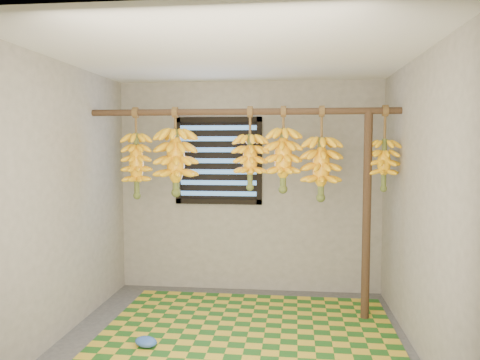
# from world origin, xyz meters

# --- Properties ---
(floor) EXTENTS (3.00, 3.00, 0.01)m
(floor) POSITION_xyz_m (0.00, 0.00, -0.01)
(floor) COLOR #434343
(floor) RESTS_ON ground
(ceiling) EXTENTS (3.00, 3.00, 0.01)m
(ceiling) POSITION_xyz_m (0.00, 0.00, 2.40)
(ceiling) COLOR silver
(ceiling) RESTS_ON wall_back
(wall_back) EXTENTS (3.00, 0.01, 2.40)m
(wall_back) POSITION_xyz_m (0.00, 1.50, 1.20)
(wall_back) COLOR gray
(wall_back) RESTS_ON floor
(wall_left) EXTENTS (0.01, 3.00, 2.40)m
(wall_left) POSITION_xyz_m (-1.50, 0.00, 1.20)
(wall_left) COLOR gray
(wall_left) RESTS_ON floor
(wall_right) EXTENTS (0.01, 3.00, 2.40)m
(wall_right) POSITION_xyz_m (1.50, 0.00, 1.20)
(wall_right) COLOR gray
(wall_right) RESTS_ON floor
(window) EXTENTS (1.00, 0.04, 1.00)m
(window) POSITION_xyz_m (-0.35, 1.48, 1.50)
(window) COLOR black
(window) RESTS_ON wall_back
(hanging_pole) EXTENTS (3.00, 0.06, 0.06)m
(hanging_pole) POSITION_xyz_m (0.00, 0.70, 2.00)
(hanging_pole) COLOR #482E1E
(hanging_pole) RESTS_ON wall_left
(support_post) EXTENTS (0.08, 0.08, 2.00)m
(support_post) POSITION_xyz_m (1.20, 0.70, 1.00)
(support_post) COLOR #482E1E
(support_post) RESTS_ON floor
(woven_mat) EXTENTS (2.64, 2.12, 0.01)m
(woven_mat) POSITION_xyz_m (0.11, 0.23, 0.01)
(woven_mat) COLOR #1F5719
(woven_mat) RESTS_ON floor
(plastic_bag) EXTENTS (0.24, 0.21, 0.08)m
(plastic_bag) POSITION_xyz_m (-0.71, -0.17, 0.05)
(plastic_bag) COLOR #305AB4
(plastic_bag) RESTS_ON woven_mat
(banana_bunch_a) EXTENTS (0.28, 0.28, 0.90)m
(banana_bunch_a) POSITION_xyz_m (-1.06, 0.70, 1.48)
(banana_bunch_a) COLOR brown
(banana_bunch_a) RESTS_ON hanging_pole
(banana_bunch_b) EXTENTS (0.40, 0.40, 0.86)m
(banana_bunch_b) POSITION_xyz_m (-0.66, 0.70, 1.51)
(banana_bunch_b) COLOR brown
(banana_bunch_b) RESTS_ON hanging_pole
(banana_bunch_c) EXTENTS (0.33, 0.33, 0.80)m
(banana_bunch_c) POSITION_xyz_m (0.08, 0.70, 1.52)
(banana_bunch_c) COLOR brown
(banana_bunch_c) RESTS_ON hanging_pole
(banana_bunch_d) EXTENTS (0.32, 0.32, 0.82)m
(banana_bunch_d) POSITION_xyz_m (0.40, 0.70, 1.54)
(banana_bunch_d) COLOR brown
(banana_bunch_d) RESTS_ON hanging_pole
(banana_bunch_e) EXTENTS (0.36, 0.36, 0.90)m
(banana_bunch_e) POSITION_xyz_m (0.76, 0.70, 1.45)
(banana_bunch_e) COLOR brown
(banana_bunch_e) RESTS_ON hanging_pole
(banana_bunch_f) EXTENTS (0.28, 0.28, 0.80)m
(banana_bunch_f) POSITION_xyz_m (1.35, 0.70, 1.50)
(banana_bunch_f) COLOR brown
(banana_bunch_f) RESTS_ON hanging_pole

